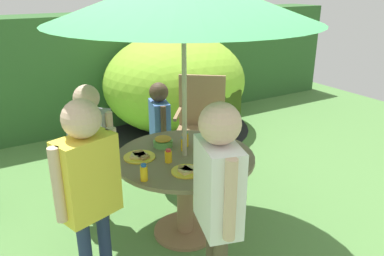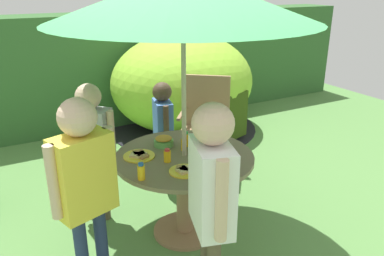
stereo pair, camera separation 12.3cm
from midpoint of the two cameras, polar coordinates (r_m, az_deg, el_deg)
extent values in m
cube|color=#548442|center=(3.47, 0.00, -15.19)|extent=(10.00, 10.00, 0.02)
cube|color=#33602D|center=(5.84, -14.76, 8.09)|extent=(9.00, 0.70, 1.61)
cylinder|color=#93704C|center=(3.45, 0.00, -14.85)|extent=(0.54, 0.54, 0.03)
cylinder|color=#93704C|center=(3.27, -0.01, -10.11)|extent=(0.14, 0.14, 0.70)
cylinder|color=#75664C|center=(3.10, -0.01, -4.32)|extent=(1.12, 1.12, 0.03)
cylinder|color=#B7AD8C|center=(2.97, -0.01, 1.58)|extent=(0.04, 0.04, 2.10)
cylinder|color=#93704C|center=(4.17, -1.08, -4.74)|extent=(0.04, 0.04, 0.46)
cylinder|color=#93704C|center=(4.11, 5.46, -5.20)|extent=(0.04, 0.04, 0.46)
cylinder|color=#93704C|center=(4.53, -0.12, -2.55)|extent=(0.04, 0.04, 0.46)
cylinder|color=#93704C|center=(4.48, 5.87, -2.95)|extent=(0.04, 0.04, 0.46)
cube|color=#93704C|center=(4.22, 2.58, -0.77)|extent=(0.68, 0.67, 0.04)
cube|color=#93704C|center=(4.31, 2.99, 4.02)|extent=(0.43, 0.35, 0.58)
cube|color=#93704C|center=(4.18, -0.60, 2.21)|extent=(0.30, 0.37, 0.03)
cube|color=#93704C|center=(4.12, 5.90, 1.84)|extent=(0.30, 0.37, 0.03)
ellipsoid|color=#8CC633|center=(5.51, -0.76, 6.80)|extent=(2.55, 2.42, 1.38)
cylinder|color=black|center=(5.72, -0.72, 0.15)|extent=(2.66, 2.66, 0.01)
cube|color=#314511|center=(5.01, 6.75, 1.49)|extent=(0.57, 0.20, 0.62)
cylinder|color=brown|center=(4.12, -3.46, -4.78)|extent=(0.07, 0.07, 0.50)
cylinder|color=brown|center=(4.01, -3.09, -5.52)|extent=(0.07, 0.07, 0.50)
cube|color=#4C72C6|center=(3.88, -3.42, 1.00)|extent=(0.22, 0.32, 0.42)
cylinder|color=#4C3828|center=(4.03, -3.92, 2.06)|extent=(0.05, 0.05, 0.38)
cylinder|color=#4C3828|center=(3.72, -2.89, 0.48)|extent=(0.05, 0.05, 0.38)
sphere|color=#4C3828|center=(3.79, -3.52, 5.37)|extent=(0.19, 0.19, 0.19)
cylinder|color=brown|center=(3.61, -13.82, -8.71)|extent=(0.08, 0.08, 0.57)
cylinder|color=brown|center=(3.55, -11.85, -9.08)|extent=(0.08, 0.08, 0.57)
cube|color=#99999E|center=(3.36, -13.55, -1.13)|extent=(0.36, 0.36, 0.48)
cylinder|color=#D8B293|center=(3.44, -16.25, -0.43)|extent=(0.06, 0.06, 0.43)
cylinder|color=#D8B293|center=(3.27, -10.77, -1.09)|extent=(0.06, 0.06, 0.43)
sphere|color=#D8B293|center=(3.25, -14.06, 4.54)|extent=(0.21, 0.21, 0.21)
cylinder|color=navy|center=(2.79, -14.64, -17.86)|extent=(0.09, 0.09, 0.63)
cylinder|color=navy|center=(2.85, -11.94, -16.63)|extent=(0.09, 0.09, 0.63)
cube|color=yellow|center=(2.51, -14.36, -6.74)|extent=(0.41, 0.30, 0.53)
cylinder|color=#D8B293|center=(2.42, -18.45, -7.67)|extent=(0.07, 0.07, 0.48)
cylinder|color=#D8B293|center=(2.60, -10.68, -4.81)|extent=(0.07, 0.07, 0.48)
sphere|color=#D8B293|center=(2.36, -15.18, 1.55)|extent=(0.24, 0.24, 0.24)
cube|color=white|center=(2.28, 4.49, -8.66)|extent=(0.30, 0.41, 0.54)
cylinder|color=#D8B293|center=(2.10, 6.10, -10.70)|extent=(0.07, 0.07, 0.49)
cylinder|color=#D8B293|center=(2.44, 3.15, -5.79)|extent=(0.07, 0.07, 0.49)
sphere|color=#D8B293|center=(2.11, 4.78, 0.61)|extent=(0.24, 0.24, 0.24)
cylinder|color=#66B259|center=(3.26, -3.12, -2.20)|extent=(0.17, 0.17, 0.05)
ellipsoid|color=gold|center=(3.25, -3.14, -1.55)|extent=(0.14, 0.14, 0.04)
cylinder|color=yellow|center=(2.83, 0.10, -6.41)|extent=(0.22, 0.22, 0.01)
cube|color=tan|center=(2.83, 0.55, -6.08)|extent=(0.13, 0.13, 0.02)
cube|color=#9E7547|center=(2.84, -0.49, -5.95)|extent=(0.09, 0.09, 0.02)
cube|color=tan|center=(2.80, -0.02, -6.33)|extent=(0.09, 0.09, 0.02)
cylinder|color=red|center=(3.09, 5.11, -3.99)|extent=(0.23, 0.23, 0.01)
cube|color=tan|center=(3.11, 5.77, -3.53)|extent=(0.09, 0.09, 0.02)
cube|color=#9E7547|center=(3.07, 4.85, -3.84)|extent=(0.08, 0.08, 0.02)
cylinder|color=yellow|center=(3.08, -6.69, -4.13)|extent=(0.25, 0.25, 0.01)
cube|color=tan|center=(3.08, -6.24, -3.80)|extent=(0.07, 0.07, 0.02)
cube|color=#9E7547|center=(3.10, -6.76, -3.67)|extent=(0.10, 0.10, 0.02)
cube|color=tan|center=(3.07, -7.16, -3.99)|extent=(0.12, 0.12, 0.02)
cube|color=#9E7547|center=(3.04, -6.15, -4.15)|extent=(0.09, 0.09, 0.02)
cylinder|color=yellow|center=(3.18, 2.41, -2.39)|extent=(0.04, 0.04, 0.09)
cylinder|color=blue|center=(3.16, 2.42, -1.48)|extent=(0.03, 0.03, 0.02)
cylinder|color=yellow|center=(3.24, 0.16, -1.78)|extent=(0.06, 0.06, 0.11)
cylinder|color=green|center=(3.21, 0.16, -0.72)|extent=(0.04, 0.04, 0.02)
cylinder|color=yellow|center=(2.97, -2.49, -4.20)|extent=(0.06, 0.06, 0.09)
cylinder|color=red|center=(2.95, -2.50, -3.26)|extent=(0.04, 0.04, 0.02)
cylinder|color=yellow|center=(3.16, -0.11, -2.46)|extent=(0.05, 0.05, 0.10)
cylinder|color=blue|center=(3.14, -0.11, -1.46)|extent=(0.03, 0.03, 0.02)
cylinder|color=yellow|center=(2.72, -6.23, -6.55)|extent=(0.05, 0.05, 0.11)
cylinder|color=blue|center=(2.70, -6.28, -5.35)|extent=(0.04, 0.04, 0.02)
cylinder|color=#4C99D8|center=(2.90, 4.83, -5.22)|extent=(0.06, 0.06, 0.06)
camera|label=1|loc=(0.06, -88.86, 0.43)|focal=36.10mm
camera|label=2|loc=(0.06, 91.14, -0.43)|focal=36.10mm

